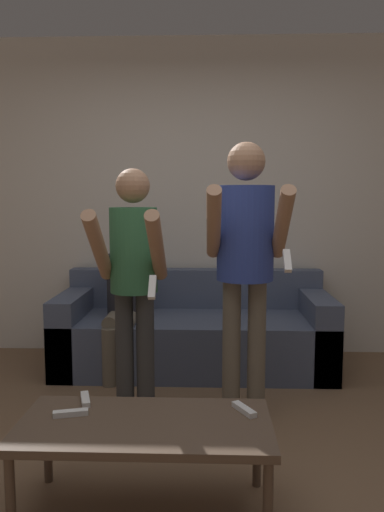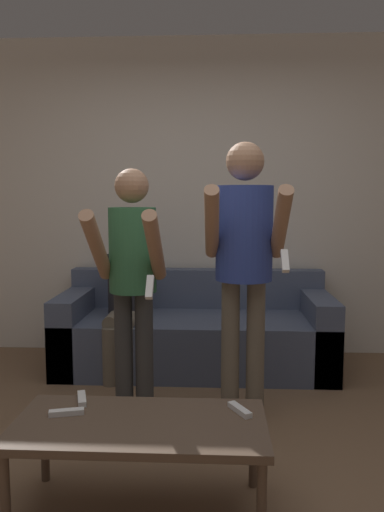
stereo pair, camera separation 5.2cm
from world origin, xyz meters
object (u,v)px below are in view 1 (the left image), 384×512
object	(u,v)px
couch	(194,334)
person_standing_left	(133,270)
person_seated	(123,295)
remote_far	(85,399)
person_standing_right	(245,250)
remote_mid	(244,409)
remote_near	(71,413)
coffee_table	(145,431)

from	to	relation	value
couch	person_standing_left	bearing A→B (deg)	-108.75
person_seated	remote_far	distance (m)	1.52
person_standing_right	remote_far	bearing A→B (deg)	-137.19
remote_mid	remote_near	bearing A→B (deg)	-175.03
couch	remote_near	distance (m)	1.91
person_seated	coffee_table	size ratio (longest dim) A/B	1.07
person_standing_right	remote_near	distance (m)	1.35
couch	person_seated	world-z (taller)	person_seated
remote_mid	remote_far	bearing A→B (deg)	173.36
person_seated	remote_mid	bearing A→B (deg)	-62.89
coffee_table	remote_far	distance (m)	0.37
remote_near	person_standing_left	bearing A→B (deg)	80.39
couch	person_standing_right	size ratio (longest dim) A/B	1.27
couch	remote_mid	distance (m)	1.81
remote_mid	person_standing_right	bearing A→B (deg)	86.16
coffee_table	remote_mid	xyz separation A→B (m)	(0.43, 0.11, 0.05)
person_seated	remote_mid	distance (m)	1.80
remote_far	remote_near	bearing A→B (deg)	-99.95
person_standing_left	remote_far	xyz separation A→B (m)	(-0.12, -0.72, -0.50)
couch	coffee_table	xyz separation A→B (m)	(-0.15, -1.89, 0.10)
person_standing_left	remote_near	xyz separation A→B (m)	(-0.15, -0.87, -0.50)
remote_far	couch	bearing A→B (deg)	75.06
remote_near	person_standing_right	bearing A→B (deg)	47.26
coffee_table	remote_near	world-z (taller)	remote_near
couch	person_standing_right	world-z (taller)	person_standing_right
person_standing_left	remote_far	world-z (taller)	person_standing_left
person_standing_right	remote_near	world-z (taller)	person_standing_right
person_standing_left	remote_far	size ratio (longest dim) A/B	9.91
person_standing_left	person_standing_right	bearing A→B (deg)	0.72
coffee_table	remote_far	xyz separation A→B (m)	(-0.30, 0.20, 0.05)
remote_far	remote_mid	bearing A→B (deg)	-6.64
coffee_table	remote_near	distance (m)	0.34
couch	person_standing_right	distance (m)	1.29
person_standing_right	remote_mid	size ratio (longest dim) A/B	11.30
person_seated	coffee_table	world-z (taller)	person_seated
person_standing_left	remote_mid	xyz separation A→B (m)	(0.61, -0.80, -0.50)
remote_mid	person_standing_left	bearing A→B (deg)	127.18
person_standing_left	person_seated	world-z (taller)	person_standing_left
person_standing_right	person_seated	bearing A→B (deg)	138.10
couch	person_standing_right	xyz separation A→B (m)	(0.33, -0.97, 0.78)
person_standing_right	coffee_table	size ratio (longest dim) A/B	1.56
person_standing_right	remote_near	xyz separation A→B (m)	(-0.81, -0.88, -0.63)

